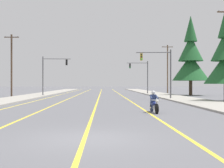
% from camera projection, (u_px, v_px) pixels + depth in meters
% --- Properties ---
extents(ground_plane, '(400.00, 400.00, 0.00)m').
position_uv_depth(ground_plane, '(87.00, 139.00, 10.60)').
color(ground_plane, '#5B5B60').
extents(lane_stripe_center, '(0.16, 100.00, 0.01)m').
position_uv_depth(lane_stripe_center, '(100.00, 94.00, 55.58)').
color(lane_stripe_center, yellow).
rests_on(lane_stripe_center, ground).
extents(lane_stripe_left, '(0.16, 100.00, 0.01)m').
position_uv_depth(lane_stripe_left, '(79.00, 94.00, 55.47)').
color(lane_stripe_left, yellow).
rests_on(lane_stripe_left, ground).
extents(lane_stripe_right, '(0.16, 100.00, 0.01)m').
position_uv_depth(lane_stripe_right, '(120.00, 94.00, 55.68)').
color(lane_stripe_right, yellow).
rests_on(lane_stripe_right, ground).
extents(lane_stripe_far_left, '(0.16, 100.00, 0.01)m').
position_uv_depth(lane_stripe_far_left, '(62.00, 94.00, 55.39)').
color(lane_stripe_far_left, yellow).
rests_on(lane_stripe_far_left, ground).
extents(sidewalk_kerb_right, '(4.40, 110.00, 0.14)m').
position_uv_depth(sidewalk_kerb_right, '(162.00, 95.00, 50.87)').
color(sidewalk_kerb_right, '#9E998E').
rests_on(sidewalk_kerb_right, ground).
extents(sidewalk_kerb_left, '(4.40, 110.00, 0.14)m').
position_uv_depth(sidewalk_kerb_left, '(38.00, 95.00, 50.30)').
color(sidewalk_kerb_left, '#9E998E').
rests_on(sidewalk_kerb_left, ground).
extents(motorcycle_with_rider, '(0.70, 2.19, 1.46)m').
position_uv_depth(motorcycle_with_rider, '(154.00, 104.00, 20.21)').
color(motorcycle_with_rider, black).
rests_on(motorcycle_with_rider, ground).
extents(traffic_signal_near_right, '(4.38, 0.46, 6.20)m').
position_uv_depth(traffic_signal_near_right, '(161.00, 67.00, 37.87)').
color(traffic_signal_near_right, '#56565B').
rests_on(traffic_signal_near_right, ground).
extents(traffic_signal_near_left, '(4.43, 0.52, 6.20)m').
position_uv_depth(traffic_signal_near_left, '(51.00, 70.00, 47.62)').
color(traffic_signal_near_left, '#56565B').
rests_on(traffic_signal_near_left, ground).
extents(traffic_signal_mid_right, '(3.99, 0.43, 6.20)m').
position_uv_depth(traffic_signal_mid_right, '(142.00, 73.00, 57.01)').
color(traffic_signal_mid_right, '#56565B').
rests_on(traffic_signal_mid_right, ground).
extents(utility_pole_left_near, '(2.15, 0.26, 9.23)m').
position_uv_depth(utility_pole_left_near, '(12.00, 64.00, 44.87)').
color(utility_pole_left_near, '#4C3828').
rests_on(utility_pole_left_near, ground).
extents(utility_pole_right_far, '(2.30, 0.26, 10.06)m').
position_uv_depth(utility_pole_right_far, '(168.00, 68.00, 63.54)').
color(utility_pole_right_far, brown).
rests_on(utility_pole_right_far, ground).
extents(conifer_tree_right_verge_far, '(6.02, 6.02, 13.25)m').
position_uv_depth(conifer_tree_right_verge_far, '(191.00, 59.00, 50.25)').
color(conifer_tree_right_verge_far, '#423023').
rests_on(conifer_tree_right_verge_far, ground).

